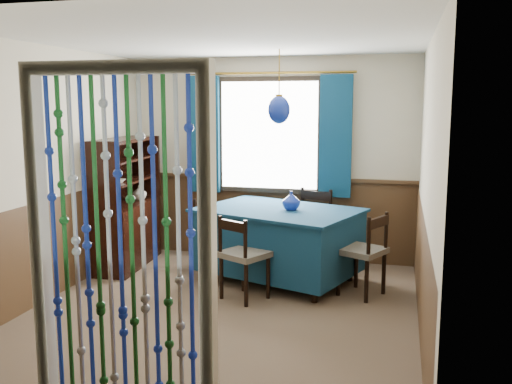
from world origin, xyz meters
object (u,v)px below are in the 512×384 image
(chair_far, at_px, (310,226))
(chair_left, at_px, (213,230))
(chair_near, at_px, (243,255))
(chair_right, at_px, (364,252))
(pendant_lamp, at_px, (279,110))
(vase_sideboard, at_px, (139,192))
(vase_table, at_px, (291,201))
(dining_table, at_px, (278,239))
(bowl_shelf, at_px, (117,181))
(sideboard, at_px, (127,221))

(chair_far, xyz_separation_m, chair_left, (-1.13, -0.29, -0.05))
(chair_near, distance_m, chair_right, 1.23)
(pendant_lamp, bearing_deg, chair_far, 68.30)
(vase_sideboard, bearing_deg, vase_table, -11.03)
(chair_far, height_order, chair_left, chair_far)
(vase_table, bearing_deg, dining_table, 173.32)
(pendant_lamp, bearing_deg, vase_sideboard, 168.63)
(chair_far, height_order, bowl_shelf, bowl_shelf)
(chair_near, xyz_separation_m, bowl_shelf, (-1.61, 0.52, 0.62))
(dining_table, relative_size, chair_near, 2.29)
(chair_far, bearing_deg, vase_sideboard, 24.20)
(chair_far, relative_size, vase_sideboard, 4.62)
(chair_far, xyz_separation_m, pendant_lamp, (-0.25, -0.64, 1.38))
(bowl_shelf, bearing_deg, chair_right, -2.06)
(vase_table, bearing_deg, bowl_shelf, -175.06)
(sideboard, relative_size, vase_table, 8.30)
(dining_table, distance_m, sideboard, 1.89)
(chair_near, distance_m, vase_table, 0.89)
(chair_near, relative_size, chair_right, 0.99)
(chair_right, bearing_deg, chair_far, 63.72)
(dining_table, relative_size, vase_table, 10.55)
(chair_near, bearing_deg, vase_table, 90.73)
(sideboard, bearing_deg, chair_near, -30.42)
(dining_table, height_order, bowl_shelf, bowl_shelf)
(chair_far, height_order, vase_sideboard, vase_sideboard)
(sideboard, xyz_separation_m, pendant_lamp, (1.88, -0.12, 1.33))
(chair_far, xyz_separation_m, vase_sideboard, (-2.08, -0.27, 0.38))
(chair_far, bearing_deg, dining_table, 85.00)
(bowl_shelf, xyz_separation_m, vase_sideboard, (0.00, 0.55, -0.21))
(chair_near, xyz_separation_m, pendant_lamp, (0.21, 0.70, 1.42))
(chair_far, bearing_deg, pendant_lamp, 85.00)
(chair_left, relative_size, pendant_lamp, 1.05)
(dining_table, xyz_separation_m, vase_table, (0.14, -0.02, 0.43))
(dining_table, height_order, sideboard, sideboard)
(chair_far, xyz_separation_m, bowl_shelf, (-2.08, -0.83, 0.59))
(vase_table, bearing_deg, sideboard, 176.01)
(sideboard, bearing_deg, chair_right, -12.37)
(chair_left, distance_m, chair_right, 1.93)
(vase_table, bearing_deg, chair_near, -117.24)
(dining_table, bearing_deg, chair_right, 2.45)
(dining_table, relative_size, chair_far, 2.12)
(vase_sideboard, bearing_deg, chair_near, -33.53)
(chair_left, height_order, vase_table, vase_table)
(sideboard, distance_m, pendant_lamp, 2.31)
(pendant_lamp, relative_size, vase_table, 4.21)
(pendant_lamp, xyz_separation_m, vase_table, (0.14, -0.02, -0.98))
(chair_near, distance_m, chair_far, 1.42)
(chair_right, bearing_deg, chair_near, 136.52)
(sideboard, relative_size, pendant_lamp, 1.97)
(chair_far, xyz_separation_m, chair_right, (0.70, -0.93, -0.03))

